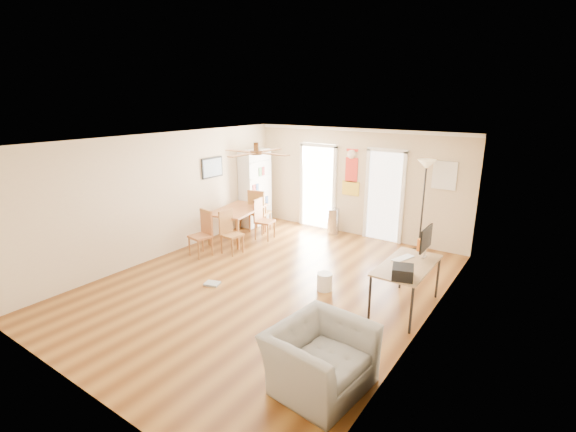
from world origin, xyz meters
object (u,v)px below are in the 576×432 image
Objects in this scene: printer at (403,272)px; computer_desk at (406,286)px; wastebasket_a at (325,282)px; armchair at (320,358)px; dining_chair_right_a at (265,219)px; dining_chair_far at (260,210)px; trash_can at (333,221)px; dining_table at (238,223)px; dining_chair_near at (200,234)px; bookshelf at (255,188)px; torchiere_lamp at (423,207)px; dining_chair_right_b at (232,233)px.

computer_desk is at bearing 83.63° from printer.
armchair is (1.20, -2.21, 0.21)m from wastebasket_a.
dining_chair_right_a is 0.89× the size of dining_chair_far.
dining_chair_far is 1.86m from trash_can.
wastebasket_a is at bearing 34.78° from armchair.
dining_chair_near is at bearing -86.09° from dining_table.
armchair is at bearing -61.59° from wastebasket_a.
bookshelf is at bearing 133.36° from printer.
computer_desk is (2.77, -2.69, 0.06)m from trash_can.
dining_chair_far is at bearing 157.50° from computer_desk.
wastebasket_a is at bearing -131.66° from dining_chair_right_a.
torchiere_lamp is at bearing 102.80° from computer_desk.
wastebasket_a is (3.10, -1.25, -0.21)m from dining_table.
wastebasket_a is at bearing -50.75° from bookshelf.
dining_chair_right_b is 2.71m from trash_can.
dining_chair_far is at bearing -56.90° from bookshelf.
bookshelf reaches higher than dining_chair_near.
torchiere_lamp reaches higher than dining_chair_right_a.
wastebasket_a is at bearing -173.45° from computer_desk.
armchair is at bearing -60.87° from bookshelf.
torchiere_lamp reaches higher than trash_can.
dining_chair_near is at bearing 78.19° from dining_chair_far.
dining_chair_right_b is at bearing 94.53° from dining_chair_far.
dining_chair_right_a is 3.02m from wastebasket_a.
dining_chair_right_b is 4.15m from printer.
dining_chair_right_a is 0.62m from dining_chair_far.
dining_table is 2.29× the size of trash_can.
dining_chair_right_b reaches higher than trash_can.
wastebasket_a is (-1.39, -0.16, -0.23)m from computer_desk.
bookshelf is at bearing 155.50° from computer_desk.
computer_desk reaches higher than wastebasket_a.
dining_chair_right_b is at bearing 151.22° from printer.
dining_table is 3.35m from wastebasket_a.
dining_chair_right_a is 1.17m from dining_chair_right_b.
torchiere_lamp reaches higher than dining_chair_near.
torchiere_lamp is 6.52× the size of wastebasket_a.
torchiere_lamp is (2.17, -0.02, 0.70)m from trash_can.
dining_chair_far reaches higher than dining_chair_right_a.
dining_table is at bearing -87.80° from bookshelf.
dining_table is 1.34m from dining_chair_near.
bookshelf is 5.79× the size of printer.
computer_desk is at bearing -40.91° from bookshelf.
dining_table is 1.03× the size of computer_desk.
dining_chair_right_b is (0.93, -1.96, -0.53)m from bookshelf.
torchiere_lamp is at bearing -79.30° from dining_chair_right_a.
printer is (4.52, -2.37, 0.31)m from dining_chair_far.
dining_chair_right_b is at bearing 61.36° from armchair.
trash_can is (1.17, 1.27, -0.16)m from dining_chair_right_a.
trash_can is at bearing 114.09° from printer.
dining_chair_near is (-0.46, -0.49, 0.02)m from dining_chair_right_b.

